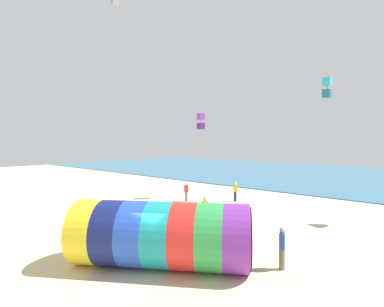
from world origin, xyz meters
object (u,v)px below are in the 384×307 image
at_px(kite_cyan_box, 327,88).
at_px(bystander_mid_beach, 186,192).
at_px(kite_purple_box, 201,121).
at_px(kite_handler, 282,248).
at_px(bystander_near_water, 205,211).
at_px(bystander_far_left, 235,191).
at_px(giant_inflatable_tube, 161,235).

xyz_separation_m(kite_cyan_box, bystander_mid_beach, (-13.77, 6.13, -6.77)).
xyz_separation_m(kite_purple_box, bystander_mid_beach, (0.06, -2.09, -6.36)).
bearing_deg(kite_purple_box, bystander_mid_beach, -88.26).
bearing_deg(bystander_mid_beach, kite_handler, -31.70).
bearing_deg(bystander_near_water, kite_purple_box, 131.53).
height_order(bystander_near_water, bystander_far_left, bystander_near_water).
relative_size(kite_handler, kite_purple_box, 1.13).
relative_size(bystander_near_water, bystander_far_left, 1.05).
relative_size(kite_handler, bystander_far_left, 1.03).
height_order(kite_purple_box, bystander_near_water, kite_purple_box).
bearing_deg(kite_purple_box, kite_cyan_box, -30.73).
xyz_separation_m(kite_handler, bystander_far_left, (-9.33, 10.64, -0.04)).
bearing_deg(kite_cyan_box, bystander_mid_beach, 156.00).
xyz_separation_m(kite_handler, bystander_mid_beach, (-12.63, 7.80, -0.07)).
relative_size(kite_purple_box, bystander_mid_beach, 0.95).
xyz_separation_m(kite_cyan_box, bystander_near_water, (-7.69, 1.29, -6.69)).
distance_m(kite_purple_box, bystander_mid_beach, 6.70).
bearing_deg(bystander_mid_beach, bystander_far_left, 40.78).
bearing_deg(bystander_mid_beach, kite_cyan_box, -24.00).
bearing_deg(bystander_far_left, bystander_mid_beach, -139.22).
bearing_deg(bystander_mid_beach, kite_purple_box, 91.74).
distance_m(kite_handler, kite_purple_box, 17.28).
bearing_deg(kite_purple_box, bystander_near_water, -48.47).
xyz_separation_m(giant_inflatable_tube, kite_handler, (3.95, 3.17, -0.47)).
height_order(giant_inflatable_tube, kite_handler, giant_inflatable_tube).
bearing_deg(kite_handler, giant_inflatable_tube, -141.21).
xyz_separation_m(kite_handler, kite_cyan_box, (1.15, 1.67, 6.70)).
height_order(kite_cyan_box, bystander_far_left, kite_cyan_box).
relative_size(kite_cyan_box, kite_purple_box, 0.57).
distance_m(giant_inflatable_tube, bystander_far_left, 14.84).
distance_m(giant_inflatable_tube, kite_handler, 5.09).
relative_size(giant_inflatable_tube, bystander_far_left, 4.47).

